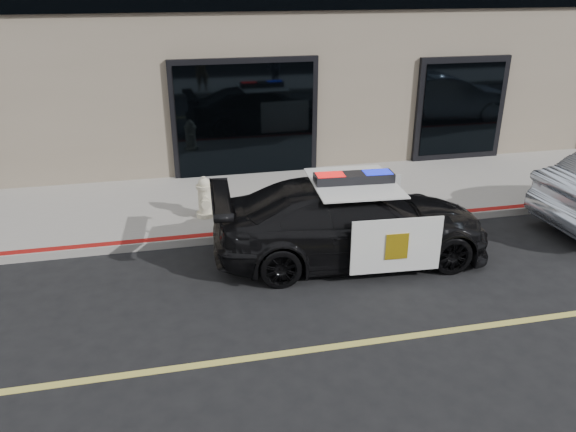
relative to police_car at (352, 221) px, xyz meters
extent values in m
plane|color=black|center=(-0.15, -2.44, -0.70)|extent=(120.00, 120.00, 0.00)
cube|color=gray|center=(-0.15, 2.81, -0.63)|extent=(60.00, 3.50, 0.15)
imported|color=black|center=(0.00, 0.00, -0.01)|extent=(2.52, 5.00, 1.38)
cube|color=white|center=(0.40, -1.02, -0.03)|extent=(1.48, 0.12, 0.92)
cube|color=white|center=(0.52, 0.96, -0.03)|extent=(1.48, 0.12, 0.92)
cube|color=white|center=(0.00, 0.00, 0.70)|extent=(1.48, 1.74, 0.02)
cube|color=gold|center=(0.40, -1.05, -0.03)|extent=(0.37, 0.03, 0.44)
cube|color=black|center=(0.00, 0.00, 0.78)|extent=(1.34, 0.43, 0.16)
cube|color=red|center=(-0.41, 0.02, 0.79)|extent=(0.48, 0.33, 0.15)
cube|color=#0C19CC|center=(0.40, -0.02, 0.79)|extent=(0.48, 0.33, 0.15)
cylinder|color=beige|center=(-2.36, 2.04, -0.51)|extent=(0.37, 0.37, 0.08)
cylinder|color=beige|center=(-2.36, 2.04, -0.21)|extent=(0.27, 0.27, 0.52)
cylinder|color=beige|center=(-2.36, 2.04, 0.07)|extent=(0.32, 0.32, 0.06)
sphere|color=beige|center=(-2.36, 2.04, 0.14)|extent=(0.24, 0.24, 0.24)
cylinder|color=beige|center=(-2.36, 2.04, 0.24)|extent=(0.07, 0.07, 0.07)
cylinder|color=beige|center=(-2.36, 2.22, -0.13)|extent=(0.14, 0.12, 0.14)
cylinder|color=beige|center=(-2.36, 1.86, -0.13)|extent=(0.14, 0.12, 0.14)
cylinder|color=beige|center=(-2.36, 1.83, -0.21)|extent=(0.18, 0.15, 0.18)
camera|label=1|loc=(-2.97, -8.37, 3.90)|focal=35.00mm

